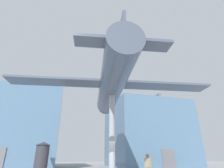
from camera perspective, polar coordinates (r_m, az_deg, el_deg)
glass_pavilion_left at (r=27.11m, az=-29.36°, el=-12.85°), size 11.43×10.74×10.00m
glass_pavilion_right at (r=29.66m, az=11.40°, el=-15.77°), size 11.43×10.74×10.00m
support_pylon_central at (r=13.61m, az=-0.00°, el=-16.01°), size 0.46×0.46×6.04m
suspended_airplane at (r=14.87m, az=-0.11°, el=-0.35°), size 16.71×14.12×3.03m
visitor_person at (r=12.96m, az=11.68°, el=-24.55°), size 0.33×0.45×1.63m
info_kiosk at (r=16.97m, az=-22.02°, el=-21.44°), size 1.25×1.25×2.62m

